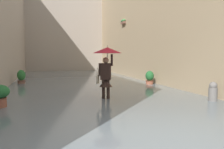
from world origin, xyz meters
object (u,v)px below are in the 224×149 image
at_px(person_wading, 107,61).
at_px(potted_plant_mid_right, 21,77).
at_px(mooring_bollard, 213,93).
at_px(potted_plant_far_left, 150,78).

height_order(person_wading, potted_plant_mid_right, person_wading).
distance_m(person_wading, mooring_bollard, 4.03).
bearing_deg(potted_plant_far_left, person_wading, 43.97).
xyz_separation_m(person_wading, potted_plant_far_left, (-3.50, -3.38, -1.07)).
xyz_separation_m(person_wading, mooring_bollard, (-3.56, 1.52, -1.13)).
bearing_deg(person_wading, potted_plant_mid_right, -58.88).
distance_m(potted_plant_mid_right, mooring_bollard, 10.27).
height_order(potted_plant_far_left, potted_plant_mid_right, potted_plant_mid_right).
height_order(potted_plant_far_left, mooring_bollard, potted_plant_far_left).
relative_size(potted_plant_mid_right, mooring_bollard, 1.12).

